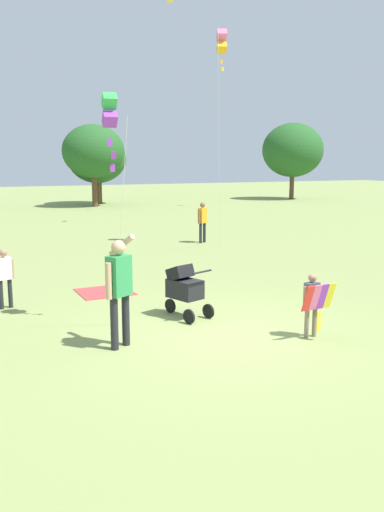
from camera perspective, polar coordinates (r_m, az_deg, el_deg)
ground_plane at (r=9.29m, az=3.36°, el=-8.56°), size 120.00×120.00×0.00m
treeline_distant at (r=37.45m, az=-12.52°, el=10.93°), size 44.31×7.45×6.02m
child_with_butterfly_kite at (r=9.23m, az=12.82°, el=-4.61°), size 0.63×0.36×1.11m
person_adult_flyer at (r=8.53m, az=-7.86°, el=-2.94°), size 0.56×0.69×1.84m
stroller at (r=10.23m, az=-0.86°, el=-3.26°), size 0.75×1.12×1.03m
kite_adult_black at (r=9.58m, az=-8.82°, el=14.99°), size 0.27×1.23×4.14m
kite_orange_delta at (r=19.21m, az=3.20°, el=21.90°), size 1.84×2.96×7.34m
person_sitting_far at (r=11.44m, az=-19.49°, el=-1.79°), size 0.39×0.22×1.23m
person_couple_left at (r=19.66m, az=1.14°, el=3.99°), size 0.44×0.32×1.50m
picnic_blanket at (r=12.44m, az=-9.34°, el=-3.81°), size 1.20×1.17×0.02m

